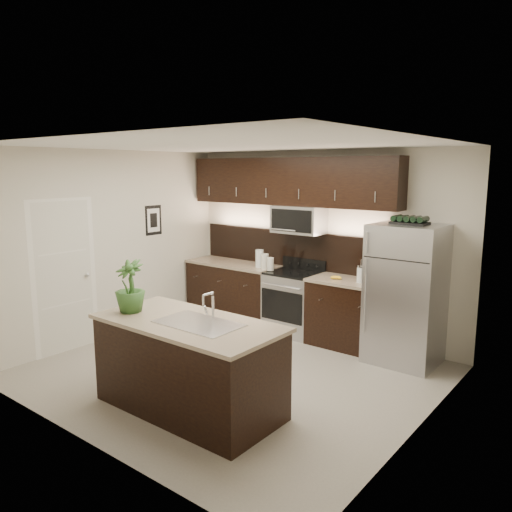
{
  "coord_description": "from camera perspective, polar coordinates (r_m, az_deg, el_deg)",
  "views": [
    {
      "loc": [
        3.74,
        -4.32,
        2.43
      ],
      "look_at": [
        -0.07,
        0.55,
        1.35
      ],
      "focal_mm": 35.0,
      "sensor_mm": 36.0,
      "label": 1
    }
  ],
  "objects": [
    {
      "name": "bananas",
      "position": [
        6.94,
        8.81,
        -2.4
      ],
      "size": [
        0.19,
        0.17,
        0.05
      ],
      "primitive_type": "ellipsoid",
      "rotation": [
        0.0,
        0.0,
        0.39
      ],
      "color": "gold",
      "rests_on": "counter_run"
    },
    {
      "name": "sink_faucet",
      "position": [
        4.95,
        -6.5,
        -7.48
      ],
      "size": [
        0.84,
        0.5,
        0.28
      ],
      "color": "silver",
      "rests_on": "island"
    },
    {
      "name": "plant",
      "position": [
        5.41,
        -14.22,
        -3.36
      ],
      "size": [
        0.35,
        0.35,
        0.56
      ],
      "primitive_type": "imported",
      "rotation": [
        0.0,
        0.0,
        0.15
      ],
      "color": "#2C5321",
      "rests_on": "island"
    },
    {
      "name": "canisters",
      "position": [
        7.56,
        0.87,
        -0.53
      ],
      "size": [
        0.39,
        0.21,
        0.27
      ],
      "rotation": [
        0.0,
        0.0,
        -0.34
      ],
      "color": "silver",
      "rests_on": "counter_run"
    },
    {
      "name": "room_walls",
      "position": [
        5.81,
        -3.9,
        2.62
      ],
      "size": [
        4.52,
        4.02,
        2.71
      ],
      "color": "beige",
      "rests_on": "ground"
    },
    {
      "name": "ground",
      "position": [
        6.21,
        -2.7,
        -13.12
      ],
      "size": [
        4.5,
        4.5,
        0.0
      ],
      "primitive_type": "plane",
      "color": "gray",
      "rests_on": "ground"
    },
    {
      "name": "counter_run",
      "position": [
        7.59,
        3.01,
        -5.07
      ],
      "size": [
        3.51,
        0.65,
        0.94
      ],
      "color": "black",
      "rests_on": "ground"
    },
    {
      "name": "upper_fixtures",
      "position": [
        7.45,
        3.95,
        7.64
      ],
      "size": [
        3.49,
        0.4,
        1.66
      ],
      "color": "black",
      "rests_on": "counter_run"
    },
    {
      "name": "refrigerator",
      "position": [
        6.56,
        16.75,
        -4.19
      ],
      "size": [
        0.85,
        0.77,
        1.76
      ],
      "primitive_type": "cube",
      "color": "#B2B2B7",
      "rests_on": "ground"
    },
    {
      "name": "wine_rack",
      "position": [
        6.4,
        17.17,
        3.91
      ],
      "size": [
        0.44,
        0.27,
        0.1
      ],
      "color": "black",
      "rests_on": "refrigerator"
    },
    {
      "name": "french_press",
      "position": [
        6.77,
        11.88,
        -2.04
      ],
      "size": [
        0.11,
        0.11,
        0.31
      ],
      "rotation": [
        0.0,
        0.0,
        0.17
      ],
      "color": "silver",
      "rests_on": "counter_run"
    },
    {
      "name": "island",
      "position": [
        5.21,
        -7.68,
        -12.27
      ],
      "size": [
        1.96,
        0.96,
        0.94
      ],
      "color": "black",
      "rests_on": "ground"
    }
  ]
}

